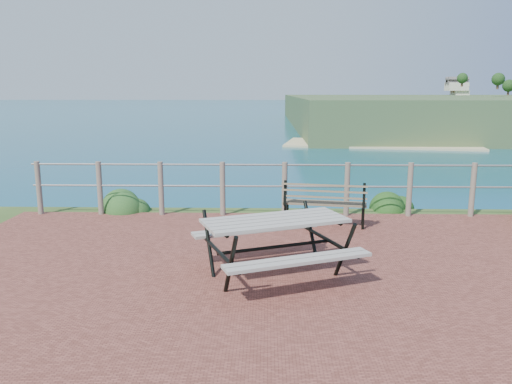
% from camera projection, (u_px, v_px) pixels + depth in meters
% --- Properties ---
extents(ground, '(10.00, 7.00, 0.12)m').
position_uv_depth(ground, '(293.00, 284.00, 6.04)').
color(ground, brown).
rests_on(ground, ground).
extents(ocean, '(1200.00, 1200.00, 0.00)m').
position_uv_depth(ocean, '(269.00, 97.00, 201.98)').
color(ocean, '#12636E').
rests_on(ocean, ground).
extents(safety_railing, '(9.40, 0.10, 1.00)m').
position_uv_depth(safety_railing, '(285.00, 186.00, 9.21)').
color(safety_railing, '#6B5B4C').
rests_on(safety_railing, ground).
extents(picnic_table, '(1.89, 1.42, 0.74)m').
position_uv_depth(picnic_table, '(275.00, 241.00, 6.18)').
color(picnic_table, gray).
rests_on(picnic_table, ground).
extents(park_bench, '(1.46, 0.59, 0.80)m').
position_uv_depth(park_bench, '(325.00, 196.00, 8.53)').
color(park_bench, brown).
rests_on(park_bench, ground).
extents(shrub_lip_west, '(0.78, 0.78, 0.52)m').
position_uv_depth(shrub_lip_west, '(128.00, 209.00, 9.88)').
color(shrub_lip_west, '#1E5220').
rests_on(shrub_lip_west, ground).
extents(shrub_lip_east, '(0.85, 0.85, 0.63)m').
position_uv_depth(shrub_lip_east, '(395.00, 208.00, 10.01)').
color(shrub_lip_east, '#1D3B12').
rests_on(shrub_lip_east, ground).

